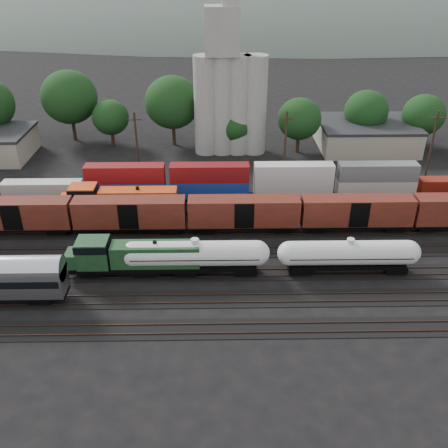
{
  "coord_description": "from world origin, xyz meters",
  "views": [
    {
      "loc": [
        0.8,
        -54.69,
        34.58
      ],
      "look_at": [
        1.75,
        2.0,
        3.0
      ],
      "focal_mm": 40.0,
      "sensor_mm": 36.0,
      "label": 1
    }
  ],
  "objects_px": {
    "green_locomotive": "(130,256)",
    "grain_silo": "(229,93)",
    "orange_locomotive": "(117,200)",
    "tank_car_a": "(195,255)"
  },
  "relations": [
    {
      "from": "green_locomotive",
      "to": "tank_car_a",
      "type": "distance_m",
      "value": 7.68
    },
    {
      "from": "tank_car_a",
      "to": "grain_silo",
      "type": "xyz_separation_m",
      "value": [
        5.07,
        41.0,
        8.52
      ]
    },
    {
      "from": "orange_locomotive",
      "to": "tank_car_a",
      "type": "bearing_deg",
      "value": -51.73
    },
    {
      "from": "green_locomotive",
      "to": "grain_silo",
      "type": "distance_m",
      "value": 43.8
    },
    {
      "from": "grain_silo",
      "to": "tank_car_a",
      "type": "bearing_deg",
      "value": -97.04
    },
    {
      "from": "orange_locomotive",
      "to": "grain_silo",
      "type": "bearing_deg",
      "value": 56.97
    },
    {
      "from": "tank_car_a",
      "to": "orange_locomotive",
      "type": "height_order",
      "value": "orange_locomotive"
    },
    {
      "from": "green_locomotive",
      "to": "tank_car_a",
      "type": "xyz_separation_m",
      "value": [
        7.68,
        0.0,
        0.13
      ]
    },
    {
      "from": "green_locomotive",
      "to": "orange_locomotive",
      "type": "height_order",
      "value": "orange_locomotive"
    },
    {
      "from": "green_locomotive",
      "to": "grain_silo",
      "type": "bearing_deg",
      "value": 72.73
    }
  ]
}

